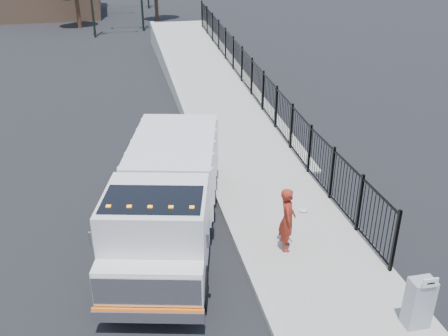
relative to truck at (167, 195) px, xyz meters
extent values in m
plane|color=black|center=(1.94, -0.83, -1.52)|extent=(120.00, 120.00, 0.00)
cube|color=#9E998E|center=(3.87, -2.83, -1.46)|extent=(3.55, 12.00, 0.12)
cube|color=#ADAAA3|center=(1.94, -2.83, -1.44)|extent=(0.30, 12.00, 0.16)
cube|color=#9E998E|center=(4.07, 15.17, -1.52)|extent=(3.95, 24.06, 3.19)
cube|color=black|center=(5.49, 11.17, -0.62)|extent=(0.10, 28.00, 1.80)
cube|color=black|center=(0.09, 0.39, -0.95)|extent=(2.68, 7.11, 0.23)
cube|color=silver|center=(-0.47, -1.93, 0.09)|extent=(2.91, 2.80, 2.08)
cube|color=silver|center=(-0.78, -3.20, -0.43)|extent=(2.54, 1.29, 1.04)
cube|color=silver|center=(-0.87, -3.57, -0.43)|extent=(2.34, 0.65, 0.88)
cube|color=silver|center=(-0.89, -3.65, -0.95)|extent=(2.47, 0.77, 0.29)
cube|color=orange|center=(-0.89, -3.65, -0.79)|extent=(2.43, 0.64, 0.06)
cube|color=black|center=(-0.53, -2.19, 0.71)|extent=(2.54, 1.85, 0.88)
cube|color=silver|center=(0.41, 1.70, 0.09)|extent=(3.46, 4.83, 1.77)
cube|color=silver|center=(-1.98, -2.64, 0.56)|extent=(0.08, 0.08, 0.36)
cube|color=silver|center=(0.54, -3.25, 0.56)|extent=(0.08, 0.08, 0.36)
cube|color=orange|center=(-1.53, -2.32, 1.15)|extent=(0.12, 0.11, 0.06)
cube|color=orange|center=(-1.07, -2.43, 1.15)|extent=(0.12, 0.11, 0.06)
cube|color=orange|center=(-0.62, -2.54, 1.15)|extent=(0.12, 0.11, 0.06)
cube|color=orange|center=(-0.17, -2.65, 1.15)|extent=(0.12, 0.11, 0.06)
cube|color=orange|center=(0.29, -2.76, 1.15)|extent=(0.12, 0.11, 0.06)
cylinder|color=black|center=(-1.70, -2.38, -1.00)|extent=(0.57, 1.09, 1.04)
cylinder|color=black|center=(0.41, -2.90, -1.00)|extent=(0.57, 1.09, 1.04)
cylinder|color=black|center=(-0.50, 2.56, -1.00)|extent=(0.57, 1.09, 1.04)
cylinder|color=black|center=(1.62, 2.04, -1.00)|extent=(0.57, 1.09, 1.04)
cylinder|color=black|center=(-0.23, 3.67, -1.00)|extent=(0.57, 1.09, 1.04)
cylinder|color=black|center=(1.89, 3.15, -1.00)|extent=(0.57, 1.09, 1.04)
imported|color=maroon|center=(3.14, -1.24, -0.46)|extent=(0.63, 0.79, 1.88)
cube|color=gray|center=(5.04, -4.74, -0.77)|extent=(0.55, 0.40, 1.25)
cube|color=white|center=(5.04, -4.96, -0.04)|extent=(0.35, 0.04, 0.22)
ellipsoid|color=silver|center=(4.34, 0.54, -1.36)|extent=(0.31, 0.31, 0.08)
cylinder|color=#382314|center=(-3.88, 34.97, 0.08)|extent=(0.36, 0.36, 3.20)
cylinder|color=#382314|center=(3.25, 37.58, 0.08)|extent=(0.36, 0.36, 3.20)
camera|label=1|loc=(-1.07, -12.27, 6.83)|focal=40.00mm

